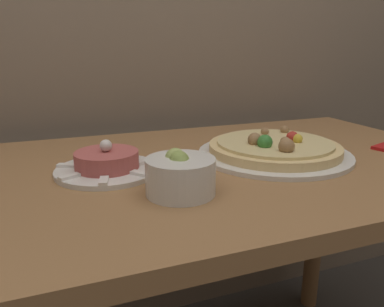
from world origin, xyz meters
The scene contains 4 objects.
dining_table centered at (0.00, 0.36, 0.64)m, with size 1.50×0.72×0.74m.
pizza_plate centered at (0.28, 0.35, 0.76)m, with size 0.36×0.36×0.06m.
tartare_plate centered at (-0.11, 0.37, 0.76)m, with size 0.21×0.21×0.07m.
small_bowl centered at (-0.01, 0.21, 0.78)m, with size 0.12×0.12×0.08m.
Camera 1 is at (-0.21, -0.37, 0.99)m, focal length 35.00 mm.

